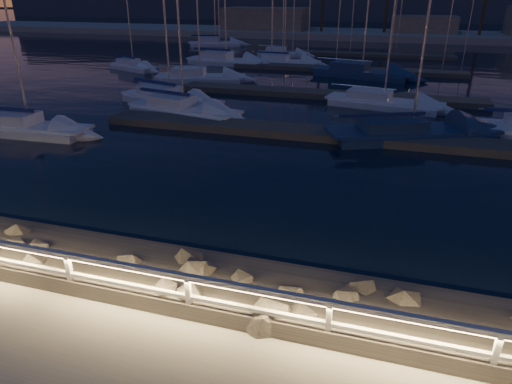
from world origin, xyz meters
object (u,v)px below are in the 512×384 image
sailboat_h (407,131)px  sailboat_g (359,72)px  guard_rail (143,278)px  sailboat_n (224,60)px  sailboat_c (381,101)px  sailboat_m (214,43)px  sailboat_a (27,127)px  sailboat_i (281,53)px  sailboat_e (133,66)px  sailboat_b (181,108)px  sailboat_j (198,76)px  sailboat_f (169,98)px  sailboat_k (283,61)px

sailboat_h → sailboat_g: bearing=79.3°
guard_rail → sailboat_n: 41.05m
sailboat_c → sailboat_m: (-24.12, 31.01, 0.04)m
sailboat_a → sailboat_h: sailboat_h is taller
sailboat_h → sailboat_a: bearing=170.9°
sailboat_m → sailboat_n: sailboat_n is taller
sailboat_h → sailboat_i: size_ratio=1.41×
sailboat_e → sailboat_n: sailboat_n is taller
sailboat_b → sailboat_j: sailboat_b is taller
sailboat_b → sailboat_f: bearing=143.3°
guard_rail → sailboat_i: 47.71m
sailboat_a → sailboat_f: 9.53m
sailboat_b → sailboat_k: (0.99, 22.27, -0.03)m
sailboat_e → sailboat_f: (10.21, -12.50, 0.05)m
sailboat_b → sailboat_c: bearing=39.0°
sailboat_m → sailboat_n: 17.56m
sailboat_i → sailboat_m: 14.11m
sailboat_h → sailboat_n: sailboat_h is taller
sailboat_c → sailboat_k: bearing=134.1°
sailboat_j → sailboat_n: bearing=84.5°
sailboat_g → sailboat_a: bearing=-110.9°
sailboat_b → sailboat_n: sailboat_n is taller
sailboat_a → sailboat_e: sailboat_a is taller
sailboat_c → sailboat_i: size_ratio=1.22×
sailboat_k → sailboat_m: size_ratio=0.97×
sailboat_j → sailboat_g: bearing=12.5°
sailboat_c → sailboat_j: sailboat_c is taller
sailboat_j → sailboat_a: bearing=-111.5°
sailboat_h → guard_rail: bearing=-131.8°
sailboat_e → sailboat_b: bearing=-27.7°
sailboat_c → sailboat_e: size_ratio=1.26×
sailboat_c → guard_rail: bearing=-88.4°
sailboat_b → sailboat_e: 19.42m
sailboat_a → sailboat_j: size_ratio=0.91×
sailboat_c → sailboat_m: 39.29m
sailboat_i → sailboat_g: bearing=-50.1°
sailboat_k → sailboat_m: bearing=135.9°
sailboat_e → sailboat_h: size_ratio=0.69×
sailboat_j → sailboat_e: bearing=142.2°
guard_rail → sailboat_k: (-6.74, 40.41, -0.97)m
sailboat_f → sailboat_a: bearing=-96.5°
sailboat_f → sailboat_m: size_ratio=1.04×
sailboat_c → sailboat_k: 19.67m
sailboat_b → sailboat_m: size_ratio=0.99×
sailboat_i → sailboat_j: (-2.86, -17.82, 0.03)m
guard_rail → sailboat_h: sailboat_h is taller
sailboat_c → sailboat_f: 14.25m
sailboat_b → sailboat_n: size_ratio=0.88×
sailboat_f → sailboat_n: (-2.82, 18.40, 0.02)m
sailboat_j → sailboat_k: (4.63, 11.29, -0.03)m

